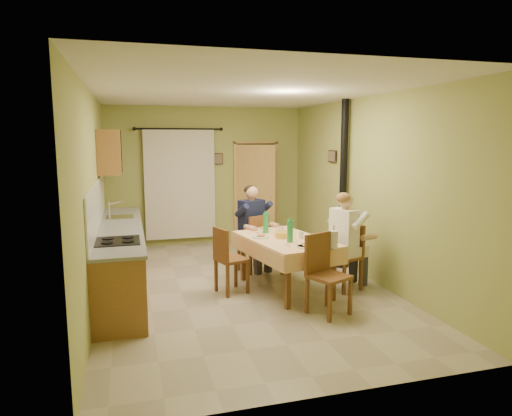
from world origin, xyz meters
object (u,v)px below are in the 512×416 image
object	(u,v)px
chair_right	(345,270)
stove_flue	(342,207)
dining_table	(285,264)
man_right	(346,230)
chair_left	(231,273)
chair_near	(328,291)
chair_far	(253,254)
man_far	(253,218)

from	to	relation	value
chair_right	stove_flue	xyz separation A→B (m)	(0.48, 1.11, 0.74)
dining_table	man_right	size ratio (longest dim) A/B	1.28
chair_left	chair_near	bearing A→B (deg)	23.90
chair_near	stove_flue	bearing A→B (deg)	-143.94
chair_left	stove_flue	bearing A→B (deg)	92.86
chair_far	stove_flue	distance (m)	1.70
man_far	chair_right	bearing A→B (deg)	-71.36
chair_near	man_right	size ratio (longest dim) A/B	0.72
man_far	chair_far	bearing A→B (deg)	-90.00
chair_left	dining_table	bearing A→B (deg)	65.51
dining_table	chair_near	distance (m)	1.03
man_far	stove_flue	bearing A→B (deg)	-26.48
man_far	man_right	distance (m)	1.62
chair_far	chair_near	xyz separation A→B (m)	(0.40, -2.02, 0.00)
chair_right	chair_left	distance (m)	1.65
dining_table	chair_left	world-z (taller)	chair_left
man_far	man_right	xyz separation A→B (m)	(1.03, -1.25, 0.00)
dining_table	chair_near	world-z (taller)	chair_near
man_right	dining_table	bearing A→B (deg)	57.89
chair_far	man_far	bearing A→B (deg)	90.00
chair_far	stove_flue	size ratio (longest dim) A/B	0.34
chair_right	dining_table	bearing A→B (deg)	58.34
chair_left	stove_flue	xyz separation A→B (m)	(2.10, 0.81, 0.74)
dining_table	chair_right	xyz separation A→B (m)	(0.84, -0.21, -0.09)
man_right	stove_flue	xyz separation A→B (m)	(0.49, 1.11, 0.15)
chair_far	man_right	xyz separation A→B (m)	(1.03, -1.23, 0.59)
man_right	stove_flue	distance (m)	1.23
chair_far	chair_right	xyz separation A→B (m)	(1.04, -1.23, 0.00)
chair_right	man_right	size ratio (longest dim) A/B	0.68
dining_table	man_far	size ratio (longest dim) A/B	1.28
chair_far	stove_flue	xyz separation A→B (m)	(1.52, -0.12, 0.74)
chair_right	man_far	world-z (taller)	man_far
chair_near	man_right	world-z (taller)	man_right
dining_table	man_right	xyz separation A→B (m)	(0.83, -0.22, 0.50)
chair_left	man_far	distance (m)	1.25
chair_left	stove_flue	distance (m)	2.37
chair_right	chair_left	size ratio (longest dim) A/B	1.01
dining_table	chair_near	xyz separation A→B (m)	(0.21, -1.01, -0.09)
chair_left	stove_flue	world-z (taller)	stove_flue
dining_table	man_right	world-z (taller)	man_right
chair_left	man_right	size ratio (longest dim) A/B	0.68
chair_left	chair_far	bearing A→B (deg)	129.84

